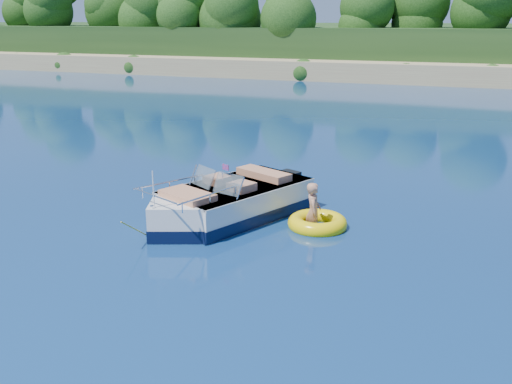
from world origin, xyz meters
TOP-DOWN VIEW (x-y plane):
  - ground at (0.00, 0.00)m, footprint 160.00×160.00m
  - shoreline at (0.00, 63.77)m, footprint 170.00×59.00m
  - treeline at (0.04, 41.01)m, footprint 150.00×7.12m
  - motorboat at (1.39, 2.25)m, footprint 3.39×5.18m
  - tow_tube at (3.66, 2.50)m, footprint 1.82×1.82m
  - boy at (3.56, 2.46)m, footprint 0.58×0.87m

SIDE VIEW (x-z plane):
  - ground at x=0.00m, z-range 0.00..0.00m
  - boy at x=3.56m, z-range -0.79..0.79m
  - tow_tube at x=3.66m, z-range -0.09..0.29m
  - motorboat at x=1.39m, z-range -0.57..1.28m
  - shoreline at x=0.00m, z-range -2.02..3.98m
  - treeline at x=0.04m, z-range 1.45..9.64m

